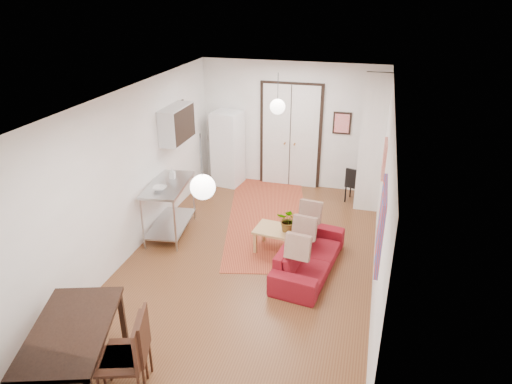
% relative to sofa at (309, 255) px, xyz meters
% --- Properties ---
extents(floor, '(7.00, 7.00, 0.00)m').
position_rel_sofa_xyz_m(floor, '(-1.04, 0.04, -0.28)').
color(floor, brown).
rests_on(floor, ground).
extents(ceiling, '(4.20, 7.00, 0.02)m').
position_rel_sofa_xyz_m(ceiling, '(-1.04, 0.04, 2.62)').
color(ceiling, silver).
rests_on(ceiling, wall_back).
extents(wall_back, '(4.20, 0.02, 2.90)m').
position_rel_sofa_xyz_m(wall_back, '(-1.04, 3.54, 1.17)').
color(wall_back, white).
rests_on(wall_back, floor).
extents(wall_front, '(4.20, 0.02, 2.90)m').
position_rel_sofa_xyz_m(wall_front, '(-1.04, -3.46, 1.17)').
color(wall_front, white).
rests_on(wall_front, floor).
extents(wall_left, '(0.02, 7.00, 2.90)m').
position_rel_sofa_xyz_m(wall_left, '(-3.14, 0.04, 1.17)').
color(wall_left, white).
rests_on(wall_left, floor).
extents(wall_right, '(0.02, 7.00, 2.90)m').
position_rel_sofa_xyz_m(wall_right, '(1.06, 0.04, 1.17)').
color(wall_right, white).
rests_on(wall_right, floor).
extents(double_doors, '(1.44, 0.06, 2.50)m').
position_rel_sofa_xyz_m(double_doors, '(-1.04, 3.49, 0.92)').
color(double_doors, silver).
rests_on(double_doors, wall_back).
extents(stub_partition, '(0.50, 0.10, 2.90)m').
position_rel_sofa_xyz_m(stub_partition, '(0.81, 2.59, 1.17)').
color(stub_partition, white).
rests_on(stub_partition, floor).
extents(wall_cabinet, '(0.35, 1.00, 0.70)m').
position_rel_sofa_xyz_m(wall_cabinet, '(-2.96, 1.54, 1.62)').
color(wall_cabinet, silver).
rests_on(wall_cabinet, wall_left).
extents(painting_popart, '(0.05, 1.00, 1.00)m').
position_rel_sofa_xyz_m(painting_popart, '(1.04, -1.21, 1.37)').
color(painting_popart, red).
rests_on(painting_popart, wall_right).
extents(painting_abstract, '(0.05, 0.50, 0.60)m').
position_rel_sofa_xyz_m(painting_abstract, '(1.04, 0.84, 1.52)').
color(painting_abstract, beige).
rests_on(painting_abstract, wall_right).
extents(poster_back, '(0.40, 0.03, 0.50)m').
position_rel_sofa_xyz_m(poster_back, '(0.11, 3.51, 1.32)').
color(poster_back, red).
rests_on(poster_back, wall_back).
extents(print_left, '(0.03, 0.44, 0.54)m').
position_rel_sofa_xyz_m(print_left, '(-3.11, 2.04, 1.67)').
color(print_left, '#A37644').
rests_on(print_left, wall_left).
extents(pendant_back, '(0.30, 0.30, 0.80)m').
position_rel_sofa_xyz_m(pendant_back, '(-1.04, 2.04, 1.97)').
color(pendant_back, white).
rests_on(pendant_back, ceiling).
extents(pendant_front, '(0.30, 0.30, 0.80)m').
position_rel_sofa_xyz_m(pendant_front, '(-1.04, -1.96, 1.97)').
color(pendant_front, white).
rests_on(pendant_front, ceiling).
extents(kilim_rug, '(2.49, 4.46, 0.01)m').
position_rel_sofa_xyz_m(kilim_rug, '(-1.13, 1.73, -0.28)').
color(kilim_rug, '#A64929').
rests_on(kilim_rug, floor).
extents(sofa, '(2.03, 1.03, 0.57)m').
position_rel_sofa_xyz_m(sofa, '(0.00, 0.00, 0.00)').
color(sofa, maroon).
rests_on(sofa, floor).
extents(coffee_table, '(1.05, 0.66, 0.44)m').
position_rel_sofa_xyz_m(coffee_table, '(-0.55, 0.45, 0.10)').
color(coffee_table, tan).
rests_on(coffee_table, floor).
extents(potted_plant, '(0.42, 0.38, 0.43)m').
position_rel_sofa_xyz_m(potted_plant, '(-0.45, 0.45, 0.37)').
color(potted_plant, '#326B30').
rests_on(potted_plant, coffee_table).
extents(kitchen_counter, '(0.85, 1.44, 1.04)m').
position_rel_sofa_xyz_m(kitchen_counter, '(-2.78, 0.57, 0.41)').
color(kitchen_counter, '#A9ABAD').
rests_on(kitchen_counter, floor).
extents(bowl, '(0.27, 0.27, 0.06)m').
position_rel_sofa_xyz_m(bowl, '(-2.79, 0.27, 0.79)').
color(bowl, silver).
rests_on(bowl, kitchen_counter).
extents(soap_bottle, '(0.11, 0.11, 0.22)m').
position_rel_sofa_xyz_m(soap_bottle, '(-2.79, 0.82, 0.87)').
color(soap_bottle, '#52A0B2').
rests_on(soap_bottle, kitchen_counter).
extents(fridge, '(0.70, 0.70, 1.76)m').
position_rel_sofa_xyz_m(fridge, '(-2.47, 3.19, 0.60)').
color(fridge, white).
rests_on(fridge, floor).
extents(dining_table, '(1.30, 1.72, 0.84)m').
position_rel_sofa_xyz_m(dining_table, '(-2.28, -3.11, 0.47)').
color(dining_table, black).
rests_on(dining_table, floor).
extents(dining_chair_near, '(0.62, 0.77, 1.04)m').
position_rel_sofa_xyz_m(dining_chair_near, '(-1.68, -2.89, 0.32)').
color(dining_chair_near, '#331810').
rests_on(dining_chair_near, floor).
extents(dining_chair_far, '(0.62, 0.77, 1.04)m').
position_rel_sofa_xyz_m(dining_chair_far, '(-1.68, -3.00, 0.32)').
color(dining_chair_far, '#331810').
rests_on(dining_chair_far, floor).
extents(black_side_chair, '(0.46, 0.47, 0.81)m').
position_rel_sofa_xyz_m(black_side_chair, '(0.55, 3.02, 0.18)').
color(black_side_chair, black).
rests_on(black_side_chair, floor).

